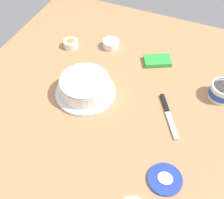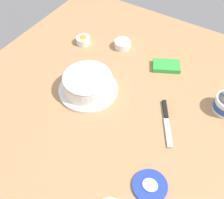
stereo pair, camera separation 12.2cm
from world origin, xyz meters
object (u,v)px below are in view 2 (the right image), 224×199
(frosting_tub_lid, at_px, (150,186))
(sprinkle_bowl_green, at_px, (123,44))
(frosted_cake, at_px, (88,83))
(spreading_knife, at_px, (166,118))
(sprinkle_bowl_orange, at_px, (83,40))
(candy_box_lower, at_px, (166,66))

(frosting_tub_lid, relative_size, sprinkle_bowl_green, 1.48)
(frosted_cake, bearing_deg, sprinkle_bowl_green, -85.92)
(frosted_cake, xyz_separation_m, spreading_knife, (-0.37, -0.04, -0.04))
(frosted_cake, height_order, sprinkle_bowl_orange, frosted_cake)
(spreading_knife, relative_size, sprinkle_bowl_orange, 2.78)
(frosting_tub_lid, distance_m, candy_box_lower, 0.63)
(frosted_cake, distance_m, candy_box_lower, 0.41)
(spreading_knife, height_order, sprinkle_bowl_green, sprinkle_bowl_green)
(spreading_knife, distance_m, sprinkle_bowl_green, 0.51)
(sprinkle_bowl_green, bearing_deg, sprinkle_bowl_orange, 22.25)
(frosted_cake, distance_m, sprinkle_bowl_green, 0.35)
(frosted_cake, height_order, frosting_tub_lid, frosted_cake)
(sprinkle_bowl_orange, relative_size, sprinkle_bowl_green, 0.89)
(sprinkle_bowl_green, bearing_deg, frosting_tub_lid, 127.64)
(frosting_tub_lid, distance_m, spreading_knife, 0.31)
(frosting_tub_lid, distance_m, sprinkle_bowl_green, 0.78)
(frosting_tub_lid, xyz_separation_m, candy_box_lower, (0.21, -0.59, 0.01))
(frosted_cake, relative_size, spreading_knife, 1.28)
(spreading_knife, bearing_deg, frosted_cake, 6.16)
(sprinkle_bowl_green, height_order, candy_box_lower, sprinkle_bowl_green)
(frosting_tub_lid, bearing_deg, candy_box_lower, -70.44)
(frosting_tub_lid, relative_size, candy_box_lower, 0.96)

